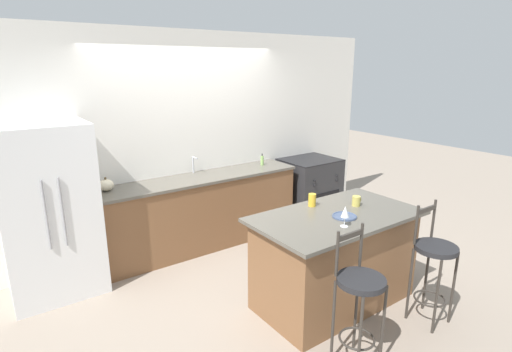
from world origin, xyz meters
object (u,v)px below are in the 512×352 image
object	(u,v)px
wine_glass	(345,212)
soap_bottle	(262,160)
dinner_plate	(344,216)
pumpkin_decoration	(106,185)
bar_stool_far	(434,260)
coffee_mug	(356,201)
oven_range	(309,189)
refrigerator	(49,211)
bar_stool_near	(359,295)
tumbler_cup	(312,200)

from	to	relation	value
wine_glass	soap_bottle	world-z (taller)	wine_glass
dinner_plate	wine_glass	world-z (taller)	wine_glass
pumpkin_decoration	bar_stool_far	bearing A→B (deg)	-52.80
bar_stool_far	coffee_mug	distance (m)	0.88
dinner_plate	soap_bottle	distance (m)	2.09
oven_range	wine_glass	bearing A→B (deg)	-126.33
refrigerator	bar_stool_near	world-z (taller)	refrigerator
refrigerator	pumpkin_decoration	world-z (taller)	refrigerator
dinner_plate	tumbler_cup	distance (m)	0.40
soap_bottle	wine_glass	bearing A→B (deg)	-108.11
oven_range	soap_bottle	world-z (taller)	soap_bottle
bar_stool_far	tumbler_cup	xyz separation A→B (m)	(-0.52, 1.03, 0.38)
pumpkin_decoration	soap_bottle	distance (m)	2.11
bar_stool_far	refrigerator	bearing A→B (deg)	136.37
oven_range	bar_stool_near	size ratio (longest dim) A/B	0.83
bar_stool_far	soap_bottle	distance (m)	2.68
dinner_plate	pumpkin_decoration	distance (m)	2.60
tumbler_cup	pumpkin_decoration	size ratio (longest dim) A/B	0.76
bar_stool_near	pumpkin_decoration	bearing A→B (deg)	111.86
bar_stool_far	dinner_plate	xyz separation A→B (m)	(-0.48, 0.63, 0.33)
refrigerator	coffee_mug	xyz separation A→B (m)	(2.51, -1.76, 0.10)
refrigerator	coffee_mug	world-z (taller)	refrigerator
bar_stool_near	tumbler_cup	xyz separation A→B (m)	(0.45, 1.01, 0.38)
coffee_mug	soap_bottle	world-z (taller)	soap_bottle
coffee_mug	refrigerator	bearing A→B (deg)	144.97
wine_glass	tumbler_cup	bearing A→B (deg)	76.54
bar_stool_far	coffee_mug	size ratio (longest dim) A/B	9.70
bar_stool_far	soap_bottle	world-z (taller)	bar_stool_far
refrigerator	wine_glass	distance (m)	2.88
oven_range	refrigerator	bearing A→B (deg)	-179.68
pumpkin_decoration	coffee_mug	bearing A→B (deg)	-45.38
dinner_plate	soap_bottle	xyz separation A→B (m)	(0.54, 2.02, 0.07)
coffee_mug	tumbler_cup	distance (m)	0.44
bar_stool_far	wine_glass	distance (m)	0.93
wine_glass	tumbler_cup	xyz separation A→B (m)	(0.13, 0.55, -0.07)
wine_glass	tumbler_cup	size ratio (longest dim) A/B	1.47
oven_range	bar_stool_far	bearing A→B (deg)	-108.86
oven_range	pumpkin_decoration	bearing A→B (deg)	177.20
refrigerator	dinner_plate	bearing A→B (deg)	-41.14
bar_stool_far	wine_glass	bearing A→B (deg)	143.61
dinner_plate	wine_glass	xyz separation A→B (m)	(-0.17, -0.15, 0.12)
refrigerator	bar_stool_far	size ratio (longest dim) A/B	1.57
pumpkin_decoration	bar_stool_near	bearing A→B (deg)	-68.14
bar_stool_near	coffee_mug	world-z (taller)	bar_stool_near
soap_bottle	bar_stool_far	bearing A→B (deg)	-91.20
refrigerator	coffee_mug	bearing A→B (deg)	-35.03
bar_stool_near	wine_glass	bearing A→B (deg)	55.69
bar_stool_near	dinner_plate	world-z (taller)	bar_stool_near
oven_range	bar_stool_near	world-z (taller)	bar_stool_near
dinner_plate	bar_stool_far	bearing A→B (deg)	-52.71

